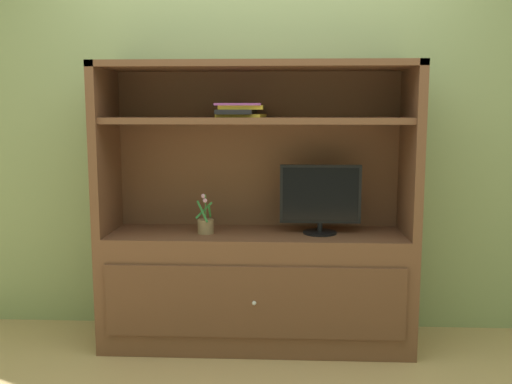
# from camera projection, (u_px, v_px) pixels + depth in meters

# --- Properties ---
(ground_plane) EXTENTS (8.00, 8.00, 0.00)m
(ground_plane) POSITION_uv_depth(u_px,v_px,m) (253.00, 372.00, 3.07)
(ground_plane) COLOR tan
(painted_rear_wall) EXTENTS (6.00, 0.10, 2.80)m
(painted_rear_wall) POSITION_uv_depth(u_px,v_px,m) (259.00, 109.00, 3.61)
(painted_rear_wall) COLOR #8C9E6B
(painted_rear_wall) RESTS_ON ground_plane
(media_console) EXTENTS (1.82, 0.52, 1.66)m
(media_console) POSITION_uv_depth(u_px,v_px,m) (256.00, 258.00, 3.40)
(media_console) COLOR brown
(media_console) RESTS_ON ground_plane
(tv_monitor) EXTENTS (0.47, 0.20, 0.40)m
(tv_monitor) POSITION_uv_depth(u_px,v_px,m) (320.00, 198.00, 3.31)
(tv_monitor) COLOR black
(tv_monitor) RESTS_ON media_console
(potted_plant) EXTENTS (0.11, 0.11, 0.23)m
(potted_plant) POSITION_uv_depth(u_px,v_px,m) (206.00, 225.00, 3.34)
(potted_plant) COLOR #8C7251
(potted_plant) RESTS_ON media_console
(magazine_stack) EXTENTS (0.29, 0.34, 0.08)m
(magazine_stack) POSITION_uv_depth(u_px,v_px,m) (240.00, 110.00, 3.27)
(magazine_stack) COLOR gold
(magazine_stack) RESTS_ON media_console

